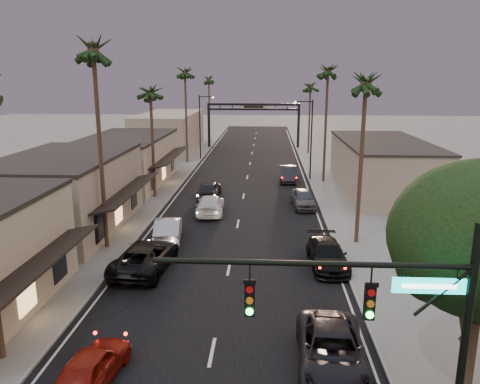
# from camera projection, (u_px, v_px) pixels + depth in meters

# --- Properties ---
(ground) EXTENTS (200.00, 200.00, 0.00)m
(ground) POSITION_uv_depth(u_px,v_px,m) (245.00, 189.00, 48.96)
(ground) COLOR slate
(ground) RESTS_ON ground
(road) EXTENTS (14.00, 120.00, 0.02)m
(road) POSITION_uv_depth(u_px,v_px,m) (247.00, 179.00, 53.81)
(road) COLOR black
(road) RESTS_ON ground
(sidewalk_left) EXTENTS (5.00, 92.00, 0.12)m
(sidewalk_left) POSITION_uv_depth(u_px,v_px,m) (177.00, 166.00, 61.11)
(sidewalk_left) COLOR slate
(sidewalk_left) RESTS_ON ground
(sidewalk_right) EXTENTS (5.00, 92.00, 0.12)m
(sidewalk_right) POSITION_uv_depth(u_px,v_px,m) (323.00, 168.00, 60.05)
(sidewalk_right) COLOR slate
(sidewalk_right) RESTS_ON ground
(storefront_mid) EXTENTS (8.00, 14.00, 5.50)m
(storefront_mid) POSITION_uv_depth(u_px,v_px,m) (65.00, 194.00, 35.45)
(storefront_mid) COLOR gray
(storefront_mid) RESTS_ON ground
(storefront_far) EXTENTS (8.00, 16.00, 5.00)m
(storefront_far) POSITION_uv_depth(u_px,v_px,m) (127.00, 161.00, 51.02)
(storefront_far) COLOR tan
(storefront_far) RESTS_ON ground
(storefront_dist) EXTENTS (8.00, 20.00, 6.00)m
(storefront_dist) POSITION_uv_depth(u_px,v_px,m) (170.00, 132.00, 73.21)
(storefront_dist) COLOR gray
(storefront_dist) RESTS_ON ground
(building_right) EXTENTS (8.00, 18.00, 5.00)m
(building_right) POSITION_uv_depth(u_px,v_px,m) (382.00, 167.00, 47.59)
(building_right) COLOR gray
(building_right) RESTS_ON ground
(traffic_signal) EXTENTS (8.51, 0.22, 7.80)m
(traffic_signal) POSITION_uv_depth(u_px,v_px,m) (394.00, 318.00, 12.53)
(traffic_signal) COLOR black
(traffic_signal) RESTS_ON ground
(arch) EXTENTS (15.20, 0.40, 7.27)m
(arch) POSITION_uv_depth(u_px,v_px,m) (254.00, 114.00, 76.73)
(arch) COLOR black
(arch) RESTS_ON ground
(streetlight_right) EXTENTS (2.13, 0.30, 9.00)m
(streetlight_right) POSITION_uv_depth(u_px,v_px,m) (309.00, 133.00, 52.16)
(streetlight_right) COLOR black
(streetlight_right) RESTS_ON ground
(streetlight_left) EXTENTS (2.13, 0.30, 9.00)m
(streetlight_left) POSITION_uv_depth(u_px,v_px,m) (202.00, 122.00, 65.53)
(streetlight_left) COLOR black
(streetlight_left) RESTS_ON ground
(palm_lb) EXTENTS (3.20, 3.20, 15.20)m
(palm_lb) POSITION_uv_depth(u_px,v_px,m) (93.00, 44.00, 28.79)
(palm_lb) COLOR #38281C
(palm_lb) RESTS_ON ground
(palm_lc) EXTENTS (3.20, 3.20, 12.20)m
(palm_lc) POSITION_uv_depth(u_px,v_px,m) (150.00, 88.00, 43.06)
(palm_lc) COLOR #38281C
(palm_lc) RESTS_ON ground
(palm_ld) EXTENTS (3.20, 3.20, 14.20)m
(palm_ld) POSITION_uv_depth(u_px,v_px,m) (185.00, 69.00, 61.02)
(palm_ld) COLOR #38281C
(palm_ld) RESTS_ON ground
(palm_ra) EXTENTS (3.20, 3.20, 13.20)m
(palm_ra) POSITION_uv_depth(u_px,v_px,m) (366.00, 76.00, 30.24)
(palm_ra) COLOR #38281C
(palm_ra) RESTS_ON ground
(palm_rb) EXTENTS (3.20, 3.20, 14.20)m
(palm_rb) POSITION_uv_depth(u_px,v_px,m) (328.00, 67.00, 49.41)
(palm_rb) COLOR #38281C
(palm_rb) RESTS_ON ground
(palm_rc) EXTENTS (3.20, 3.20, 12.20)m
(palm_rc) POSITION_uv_depth(u_px,v_px,m) (311.00, 84.00, 69.26)
(palm_rc) COLOR #38281C
(palm_rc) RESTS_ON ground
(palm_far) EXTENTS (3.20, 3.20, 13.20)m
(palm_far) POSITION_uv_depth(u_px,v_px,m) (209.00, 77.00, 83.54)
(palm_far) COLOR #38281C
(palm_far) RESTS_ON ground
(oncoming_red) EXTENTS (2.23, 4.40, 1.44)m
(oncoming_red) POSITION_uv_depth(u_px,v_px,m) (92.00, 366.00, 17.73)
(oncoming_red) COLOR maroon
(oncoming_red) RESTS_ON ground
(oncoming_pickup) EXTENTS (3.37, 6.45, 1.73)m
(oncoming_pickup) POSITION_uv_depth(u_px,v_px,m) (145.00, 257.00, 28.16)
(oncoming_pickup) COLOR black
(oncoming_pickup) RESTS_ON ground
(oncoming_silver) EXTENTS (2.42, 5.23, 1.66)m
(oncoming_silver) POSITION_uv_depth(u_px,v_px,m) (168.00, 229.00, 33.48)
(oncoming_silver) COLOR #ADACB2
(oncoming_silver) RESTS_ON ground
(oncoming_white) EXTENTS (2.50, 5.57, 1.59)m
(oncoming_white) POSITION_uv_depth(u_px,v_px,m) (210.00, 205.00, 39.97)
(oncoming_white) COLOR silver
(oncoming_white) RESTS_ON ground
(oncoming_dgrey) EXTENTS (2.08, 4.93, 1.66)m
(oncoming_dgrey) POSITION_uv_depth(u_px,v_px,m) (209.00, 189.00, 45.52)
(oncoming_dgrey) COLOR black
(oncoming_dgrey) RESTS_ON ground
(curbside_near) EXTENTS (2.91, 5.94, 1.62)m
(curbside_near) POSITION_uv_depth(u_px,v_px,m) (332.00, 351.00, 18.53)
(curbside_near) COLOR black
(curbside_near) RESTS_ON ground
(curbside_black) EXTENTS (2.40, 5.42, 1.55)m
(curbside_black) POSITION_uv_depth(u_px,v_px,m) (327.00, 255.00, 28.74)
(curbside_black) COLOR black
(curbside_black) RESTS_ON ground
(curbside_grey) EXTENTS (2.27, 4.91, 1.63)m
(curbside_grey) POSITION_uv_depth(u_px,v_px,m) (303.00, 199.00, 41.85)
(curbside_grey) COLOR #444448
(curbside_grey) RESTS_ON ground
(curbside_far) EXTENTS (1.89, 5.14, 1.68)m
(curbside_far) POSITION_uv_depth(u_px,v_px,m) (288.00, 174.00, 52.43)
(curbside_far) COLOR black
(curbside_far) RESTS_ON ground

